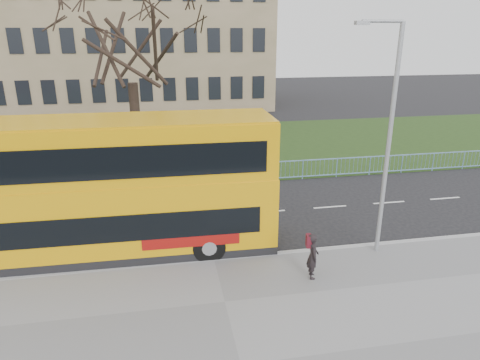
% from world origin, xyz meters
% --- Properties ---
extents(ground, '(120.00, 120.00, 0.00)m').
position_xyz_m(ground, '(0.00, 0.00, 0.00)').
color(ground, black).
rests_on(ground, ground).
extents(kerb, '(80.00, 0.20, 0.14)m').
position_xyz_m(kerb, '(0.00, -1.55, 0.07)').
color(kerb, '#98989B').
rests_on(kerb, ground).
extents(grass_verge, '(80.00, 15.40, 0.08)m').
position_xyz_m(grass_verge, '(0.00, 14.30, 0.04)').
color(grass_verge, '#1F3814').
rests_on(grass_verge, ground).
extents(guard_railing, '(40.00, 0.12, 1.10)m').
position_xyz_m(guard_railing, '(0.00, 6.60, 0.55)').
color(guard_railing, '#7EADE0').
rests_on(guard_railing, ground).
extents(bare_tree, '(8.34, 8.34, 11.92)m').
position_xyz_m(bare_tree, '(-3.00, 10.00, 6.04)').
color(bare_tree, black).
rests_on(bare_tree, grass_verge).
extents(civic_building, '(30.00, 15.00, 14.00)m').
position_xyz_m(civic_building, '(-5.00, 35.00, 7.00)').
color(civic_building, '#7F6F50').
rests_on(civic_building, ground).
extents(yellow_bus, '(11.83, 3.04, 4.94)m').
position_xyz_m(yellow_bus, '(-3.56, -0.15, 2.65)').
color(yellow_bus, '#E09E09').
rests_on(yellow_bus, ground).
extents(pedestrian, '(0.47, 0.62, 1.56)m').
position_xyz_m(pedestrian, '(3.03, -3.28, 0.90)').
color(pedestrian, black).
rests_on(pedestrian, pavement).
extents(street_lamp, '(1.70, 0.26, 8.02)m').
position_xyz_m(street_lamp, '(5.90, -2.01, 4.52)').
color(street_lamp, '#9A9DA2').
rests_on(street_lamp, pavement).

